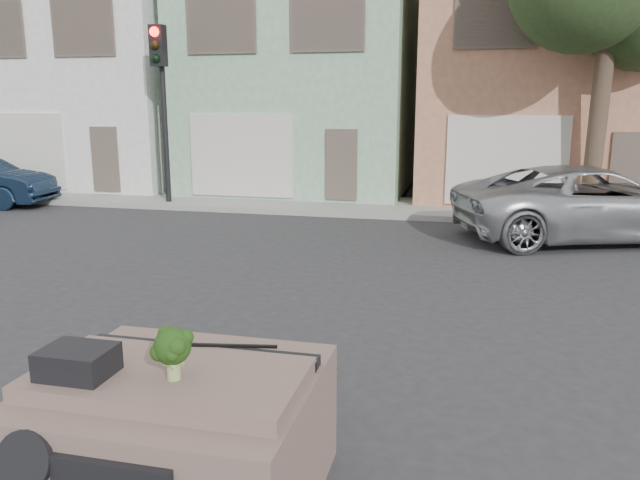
% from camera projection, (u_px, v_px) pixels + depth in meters
% --- Properties ---
extents(ground_plane, '(120.00, 120.00, 0.00)m').
position_uv_depth(ground_plane, '(292.00, 351.00, 7.64)').
color(ground_plane, '#303033').
rests_on(ground_plane, ground).
extents(sidewalk, '(40.00, 3.00, 0.15)m').
position_uv_depth(sidewalk, '(395.00, 208.00, 17.59)').
color(sidewalk, gray).
rests_on(sidewalk, ground).
extents(townhouse_white, '(7.20, 8.20, 7.55)m').
position_uv_depth(townhouse_white, '(114.00, 80.00, 23.10)').
color(townhouse_white, white).
rests_on(townhouse_white, ground).
extents(townhouse_mint, '(7.20, 8.20, 7.55)m').
position_uv_depth(townhouse_mint, '(310.00, 79.00, 21.39)').
color(townhouse_mint, '#90BB99').
rests_on(townhouse_mint, ground).
extents(townhouse_tan, '(7.20, 8.20, 7.55)m').
position_uv_depth(townhouse_tan, '(539.00, 77.00, 19.68)').
color(townhouse_tan, tan).
rests_on(townhouse_tan, ground).
extents(silver_pickup, '(6.44, 4.48, 1.63)m').
position_uv_depth(silver_pickup, '(588.00, 240.00, 13.84)').
color(silver_pickup, '#AAABB1').
rests_on(silver_pickup, ground).
extents(traffic_signal, '(0.40, 0.40, 5.10)m').
position_uv_depth(traffic_signal, '(163.00, 118.00, 17.59)').
color(traffic_signal, black).
rests_on(traffic_signal, ground).
extents(tree_near, '(4.40, 4.00, 8.50)m').
position_uv_depth(tree_near, '(605.00, 48.00, 14.89)').
color(tree_near, '#283D1C').
rests_on(tree_near, ground).
extents(car_dashboard, '(2.00, 1.80, 1.12)m').
position_uv_depth(car_dashboard, '(181.00, 433.00, 4.67)').
color(car_dashboard, '#745B52').
rests_on(car_dashboard, ground).
extents(instrument_hump, '(0.48, 0.38, 0.20)m').
position_uv_depth(instrument_hump, '(77.00, 362.00, 4.33)').
color(instrument_hump, black).
rests_on(instrument_hump, car_dashboard).
extents(wiper_arm, '(0.69, 0.15, 0.02)m').
position_uv_depth(wiper_arm, '(233.00, 346.00, 4.84)').
color(wiper_arm, black).
rests_on(wiper_arm, car_dashboard).
extents(broccoli, '(0.40, 0.40, 0.38)m').
position_uv_depth(broccoli, '(173.00, 353.00, 4.25)').
color(broccoli, '#18330D').
rests_on(broccoli, car_dashboard).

